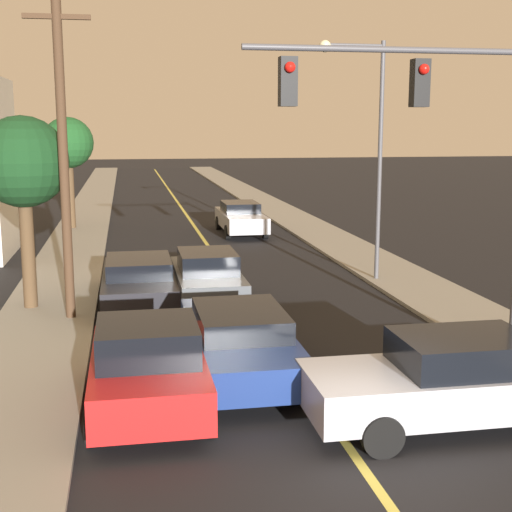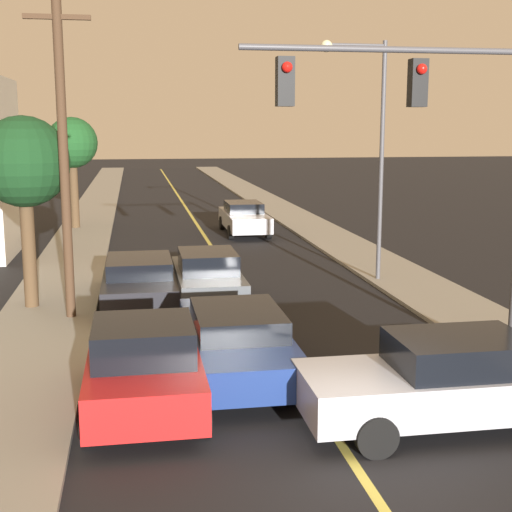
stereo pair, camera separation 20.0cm
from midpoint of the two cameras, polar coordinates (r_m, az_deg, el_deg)
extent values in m
plane|color=black|center=(10.90, 8.34, -16.91)|extent=(200.00, 200.00, 0.00)
cube|color=black|center=(45.53, -6.26, 4.07)|extent=(8.42, 80.00, 0.01)
cube|color=#D1C14C|center=(45.53, -6.26, 4.08)|extent=(0.16, 76.00, 0.00)
cube|color=gray|center=(45.47, -13.16, 3.92)|extent=(2.50, 80.00, 0.12)
cube|color=gray|center=(46.23, 0.52, 4.30)|extent=(2.50, 80.00, 0.12)
cube|color=navy|center=(14.40, -1.79, -6.96)|extent=(1.91, 5.19, 0.63)
cube|color=black|center=(14.05, -1.67, -5.13)|extent=(1.68, 2.34, 0.43)
cylinder|color=black|center=(15.92, -5.91, -6.48)|extent=(0.22, 0.74, 0.74)
cylinder|color=black|center=(16.15, 0.57, -6.18)|extent=(0.22, 0.74, 0.74)
cylinder|color=black|center=(12.89, -4.75, -10.59)|extent=(0.22, 0.74, 0.74)
cylinder|color=black|center=(13.17, 3.26, -10.10)|extent=(0.22, 0.74, 0.74)
cube|color=#474C51|center=(19.82, -4.23, -2.10)|extent=(1.72, 4.41, 0.70)
cube|color=black|center=(19.52, -4.20, -0.43)|extent=(1.52, 1.99, 0.55)
cylinder|color=black|center=(21.16, -6.82, -2.31)|extent=(0.22, 0.70, 0.70)
cylinder|color=black|center=(21.31, -2.42, -2.15)|extent=(0.22, 0.70, 0.70)
cylinder|color=black|center=(18.50, -6.29, -4.15)|extent=(0.22, 0.70, 0.70)
cylinder|color=black|center=(18.68, -1.26, -3.94)|extent=(0.22, 0.70, 0.70)
cube|color=red|center=(12.85, -9.08, -9.30)|extent=(1.94, 4.06, 0.72)
cube|color=black|center=(12.49, -9.15, -6.67)|extent=(1.71, 1.83, 0.62)
cylinder|color=black|center=(14.17, -12.95, -9.08)|extent=(0.22, 0.63, 0.63)
cylinder|color=black|center=(14.20, -5.40, -8.82)|extent=(0.22, 0.63, 0.63)
cylinder|color=black|center=(11.83, -13.47, -13.11)|extent=(0.22, 0.63, 0.63)
cylinder|color=black|center=(11.86, -4.30, -12.78)|extent=(0.22, 0.63, 0.63)
cube|color=black|center=(20.38, -9.62, -2.10)|extent=(2.00, 5.17, 0.58)
cube|color=black|center=(20.07, -9.65, -0.79)|extent=(1.76, 2.33, 0.45)
cylinder|color=black|center=(22.02, -12.13, -2.02)|extent=(0.22, 0.66, 0.66)
cylinder|color=black|center=(22.04, -7.20, -1.85)|extent=(0.22, 0.66, 0.66)
cylinder|color=black|center=(18.90, -12.40, -4.08)|extent=(0.22, 0.66, 0.66)
cylinder|color=black|center=(18.92, -6.64, -3.89)|extent=(0.22, 0.66, 0.66)
cube|color=#A5A8B2|center=(33.10, -1.39, 2.92)|extent=(1.79, 5.08, 0.69)
cube|color=black|center=(33.23, -1.45, 3.95)|extent=(1.58, 2.28, 0.46)
cylinder|color=black|center=(31.76, 0.57, 1.98)|extent=(0.22, 0.65, 0.65)
cylinder|color=black|center=(31.48, -2.48, 1.90)|extent=(0.22, 0.65, 0.65)
cylinder|color=black|center=(34.82, -0.41, 2.73)|extent=(0.22, 0.65, 0.65)
cylinder|color=black|center=(34.57, -3.20, 2.65)|extent=(0.22, 0.65, 0.65)
cube|color=#A5A8B2|center=(12.48, 14.89, -10.12)|extent=(4.91, 1.87, 0.69)
cube|color=black|center=(12.36, 15.86, -7.35)|extent=(2.21, 1.64, 0.54)
cylinder|color=black|center=(11.30, 9.55, -14.04)|extent=(0.67, 0.22, 0.67)
cylinder|color=black|center=(12.84, 6.83, -10.88)|extent=(0.67, 0.22, 0.67)
cylinder|color=black|center=(14.01, 19.00, -9.56)|extent=(0.67, 0.22, 0.67)
cylinder|color=#47474C|center=(14.21, 10.44, 15.93)|extent=(5.77, 0.12, 0.12)
cube|color=black|center=(14.37, 12.57, 13.35)|extent=(0.32, 0.28, 0.90)
sphere|color=red|center=(14.22, 12.90, 14.37)|extent=(0.20, 0.20, 0.20)
cube|color=black|center=(13.59, 2.13, 13.77)|extent=(0.32, 0.28, 0.90)
sphere|color=red|center=(13.43, 2.31, 14.86)|extent=(0.20, 0.20, 0.20)
cylinder|color=#47474C|center=(22.85, 9.62, 7.36)|extent=(0.14, 0.14, 7.40)
cylinder|color=#47474C|center=(22.65, 7.62, 16.39)|extent=(1.84, 0.09, 0.09)
sphere|color=beige|center=(22.38, 5.27, 16.37)|extent=(0.36, 0.36, 0.36)
cylinder|color=#422D1E|center=(18.46, -15.45, 7.40)|extent=(0.24, 0.24, 8.03)
cube|color=#422D1E|center=(18.62, -15.98, 17.94)|extent=(1.60, 0.12, 0.12)
cylinder|color=#4C3823|center=(20.11, -18.05, 0.39)|extent=(0.37, 0.37, 3.08)
sphere|color=#143819|center=(19.86, -18.44, 7.17)|extent=(2.41, 2.41, 2.41)
cylinder|color=#4C3823|center=(35.39, -14.80, 4.79)|extent=(0.40, 0.40, 3.22)
sphere|color=#19471E|center=(35.24, -14.98, 8.76)|extent=(2.40, 2.40, 2.40)
camera|label=1|loc=(0.10, -90.31, -0.06)|focal=50.00mm
camera|label=2|loc=(0.10, 89.69, 0.06)|focal=50.00mm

